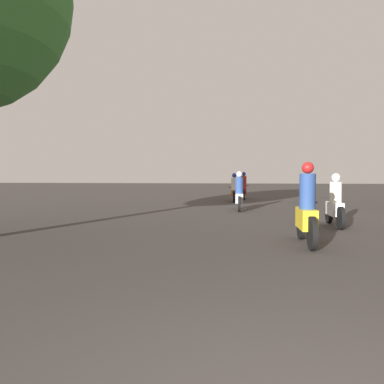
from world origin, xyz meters
The scene contains 5 objects.
motorcycle_yellow centered at (0.91, 6.11, 0.67)m, with size 0.60×1.92×1.70m.
motorcycle_white centered at (2.20, 9.01, 0.60)m, with size 0.60×1.90×1.48m.
motorcycle_silver centered at (-0.42, 13.40, 0.62)m, with size 0.60×1.88×1.58m.
motorcycle_orange centered at (-0.66, 18.15, 0.61)m, with size 0.60×2.00×1.52m.
motorcycle_red centered at (-0.13, 20.46, 0.63)m, with size 0.60×1.85×1.60m.
Camera 1 is at (-0.51, -1.77, 1.44)m, focal length 35.00 mm.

